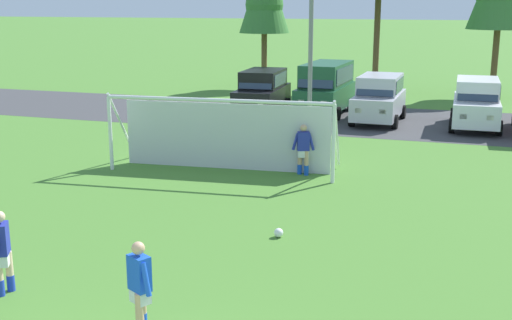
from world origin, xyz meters
TOP-DOWN VIEW (x-y plane):
  - ground_plane at (0.00, 15.00)m, footprint 400.00×400.00m
  - parking_lot_strip at (0.00, 23.97)m, footprint 52.00×8.40m
  - soccer_ball at (0.57, 7.53)m, footprint 0.22×0.22m
  - soccer_goal at (-2.92, 13.09)m, footprint 7.56×2.62m
  - player_striker_near at (-3.51, 2.97)m, footprint 0.39×0.72m
  - player_midfield_center at (-0.30, 2.37)m, footprint 0.65×0.50m
  - player_defender_far at (-0.31, 13.33)m, footprint 0.74×0.36m
  - parked_car_slot_far_left at (-5.15, 24.23)m, footprint 2.32×4.69m
  - parked_car_slot_left at (-2.15, 25.11)m, footprint 2.33×4.87m
  - parked_car_slot_center_left at (0.67, 23.66)m, footprint 2.20×4.63m
  - parked_car_slot_center at (4.93, 23.50)m, footprint 2.19×4.63m
  - street_lamp at (-1.43, 19.46)m, footprint 2.00×0.32m

SIDE VIEW (x-z plane):
  - ground_plane at x=0.00m, z-range 0.00..0.00m
  - parking_lot_strip at x=0.00m, z-range 0.00..0.01m
  - soccer_ball at x=0.57m, z-range 0.00..0.22m
  - player_striker_near at x=-3.51m, z-range 0.00..1.64m
  - player_midfield_center at x=-0.30m, z-range 0.00..1.64m
  - player_defender_far at x=-0.31m, z-range 0.00..1.64m
  - parked_car_slot_far_left at x=-5.15m, z-range 0.03..2.19m
  - parked_car_slot_center_left at x=0.67m, z-range 0.03..2.19m
  - parked_car_slot_center at x=4.93m, z-range 0.03..2.19m
  - soccer_goal at x=-2.92m, z-range 0.01..2.58m
  - parked_car_slot_left at x=-2.15m, z-range 0.08..2.60m
  - street_lamp at x=-1.43m, z-range 0.14..7.82m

